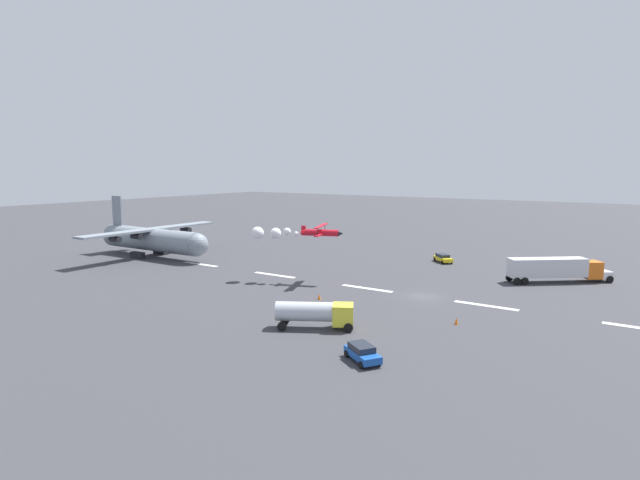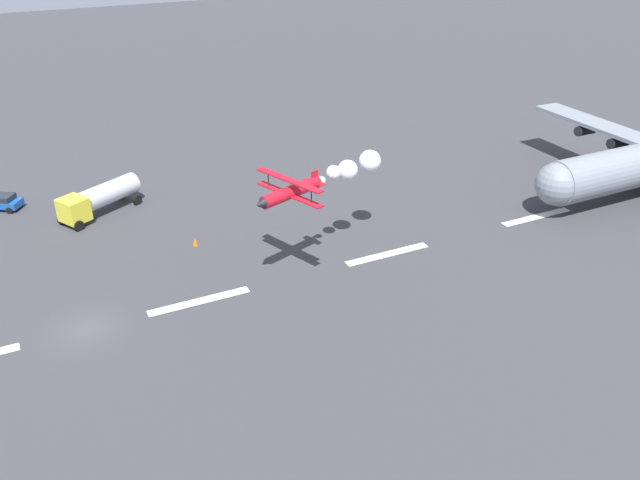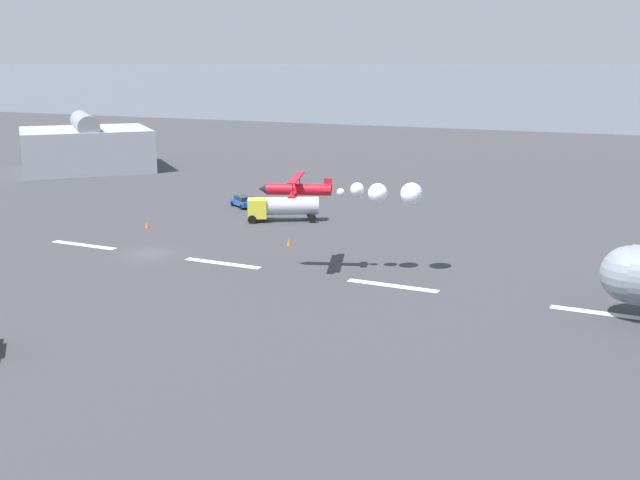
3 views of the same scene
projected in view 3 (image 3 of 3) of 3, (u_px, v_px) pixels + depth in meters
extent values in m
plane|color=#38383D|center=(150.00, 254.00, 73.06)|extent=(440.00, 440.00, 0.00)
cube|color=white|center=(84.00, 245.00, 76.57)|extent=(8.00, 0.90, 0.01)
cube|color=white|center=(222.00, 263.00, 69.55)|extent=(8.00, 0.90, 0.01)
cube|color=white|center=(392.00, 286.00, 62.53)|extent=(8.00, 0.90, 0.01)
cube|color=white|center=(606.00, 314.00, 55.52)|extent=(8.00, 0.90, 0.01)
cube|color=gray|center=(502.00, 97.00, 214.56)|extent=(396.00, 16.00, 18.04)
sphere|color=gray|center=(630.00, 274.00, 53.68)|extent=(4.17, 4.17, 4.17)
cylinder|color=red|center=(299.00, 189.00, 64.64)|extent=(5.71, 2.89, 1.01)
cube|color=red|center=(296.00, 191.00, 64.69)|extent=(2.93, 6.59, 0.12)
cube|color=red|center=(296.00, 178.00, 64.42)|extent=(2.93, 6.59, 0.12)
cylinder|color=black|center=(293.00, 189.00, 62.26)|extent=(0.08, 0.08, 1.19)
cylinder|color=black|center=(300.00, 180.00, 66.85)|extent=(0.08, 0.08, 1.19)
cube|color=red|center=(328.00, 185.00, 64.30)|extent=(0.69, 0.33, 1.10)
cube|color=red|center=(328.00, 189.00, 64.39)|extent=(1.24, 2.08, 0.08)
cone|color=black|center=(262.00, 189.00, 64.93)|extent=(0.95, 1.05, 0.86)
sphere|color=white|center=(341.00, 192.00, 64.66)|extent=(0.70, 0.70, 0.70)
sphere|color=white|center=(357.00, 189.00, 64.46)|extent=(1.20, 1.20, 1.20)
sphere|color=white|center=(378.00, 193.00, 64.43)|extent=(1.73, 1.73, 1.73)
sphere|color=white|center=(412.00, 194.00, 64.18)|extent=(1.94, 1.94, 1.94)
cube|color=yellow|center=(257.00, 208.00, 87.66)|extent=(3.09, 3.17, 2.20)
cylinder|color=#B7BCC6|center=(292.00, 206.00, 87.88)|extent=(6.41, 4.84, 2.10)
cylinder|color=black|center=(252.00, 219.00, 86.71)|extent=(1.03, 0.77, 1.00)
cylinder|color=black|center=(312.00, 219.00, 87.18)|extent=(1.03, 0.77, 1.00)
cylinder|color=black|center=(252.00, 215.00, 89.04)|extent=(1.03, 0.77, 1.00)
cylinder|color=black|center=(311.00, 215.00, 89.51)|extent=(1.03, 0.77, 1.00)
cube|color=#194CA5|center=(243.00, 202.00, 96.67)|extent=(4.42, 3.79, 0.65)
cube|color=#1E232D|center=(244.00, 198.00, 96.36)|extent=(2.98, 2.75, 0.55)
cylinder|color=black|center=(232.00, 204.00, 97.50)|extent=(0.65, 0.54, 0.64)
cylinder|color=black|center=(241.00, 207.00, 95.09)|extent=(0.65, 0.54, 0.64)
cylinder|color=black|center=(245.00, 202.00, 98.40)|extent=(0.65, 0.54, 0.64)
cylinder|color=black|center=(254.00, 206.00, 95.99)|extent=(0.65, 0.54, 0.64)
cube|color=#9EA3AD|center=(86.00, 149.00, 130.33)|extent=(28.24, 28.38, 7.20)
cylinder|color=gray|center=(84.00, 124.00, 129.29)|extent=(15.50, 14.76, 3.60)
cone|color=orange|center=(147.00, 224.00, 84.71)|extent=(0.44, 0.44, 0.75)
cone|color=orange|center=(289.00, 242.00, 76.38)|extent=(0.44, 0.44, 0.75)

